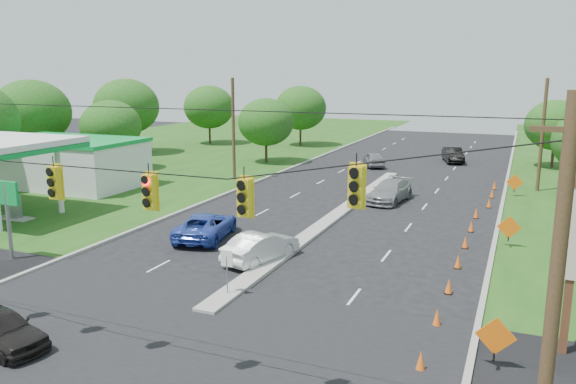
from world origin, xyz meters
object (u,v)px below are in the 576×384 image
at_px(gas_station, 54,159).
at_px(black_sedan, 0,329).
at_px(white_sedan, 261,247).
at_px(blue_pickup, 206,226).

distance_m(gas_station, black_sedan, 28.33).
distance_m(white_sedan, blue_pickup, 5.22).
height_order(black_sedan, white_sedan, white_sedan).
bearing_deg(gas_station, black_sedan, -48.87).
bearing_deg(white_sedan, black_sedan, 85.02).
bearing_deg(gas_station, white_sedan, -22.39).
xyz_separation_m(white_sedan, blue_pickup, (-4.64, 2.39, 0.01)).
xyz_separation_m(gas_station, black_sedan, (18.59, -21.29, -1.88)).
bearing_deg(black_sedan, white_sedan, -9.36).
bearing_deg(white_sedan, gas_station, -7.18).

